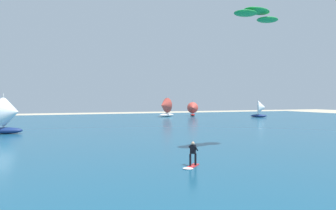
# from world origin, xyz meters

# --- Properties ---
(ocean) EXTENTS (160.00, 90.00, 0.10)m
(ocean) POSITION_xyz_m (0.00, 51.21, 0.05)
(ocean) COLOR navy
(ocean) RESTS_ON ground
(kitesurfer) EXTENTS (1.79, 1.77, 1.67)m
(kitesurfer) POSITION_xyz_m (1.34, 17.92, 0.70)
(kitesurfer) COLOR red
(kitesurfer) RESTS_ON ocean
(kite) EXTENTS (5.78, 3.47, 0.83)m
(kite) POSITION_xyz_m (9.50, 21.81, 12.10)
(kite) COLOR #198C3F
(sailboat_outermost) EXTENTS (4.78, 4.24, 5.37)m
(sailboat_outermost) POSITION_xyz_m (-12.27, 44.89, 2.56)
(sailboat_outermost) COLOR navy
(sailboat_outermost) RESTS_ON ocean
(sailboat_center_horizon) EXTENTS (4.94, 4.37, 5.54)m
(sailboat_center_horizon) POSITION_xyz_m (20.80, 74.71, 2.64)
(sailboat_center_horizon) COLOR silver
(sailboat_center_horizon) RESTS_ON ocean
(sailboat_anchored_offshore) EXTENTS (4.27, 3.90, 4.75)m
(sailboat_anchored_offshore) POSITION_xyz_m (42.78, 63.83, 2.27)
(sailboat_anchored_offshore) COLOR navy
(sailboat_anchored_offshore) RESTS_ON ocean
(sailboat_far_right) EXTENTS (3.38, 3.77, 4.24)m
(sailboat_far_right) POSITION_xyz_m (29.08, 75.09, 2.04)
(sailboat_far_right) COLOR maroon
(sailboat_far_right) RESTS_ON ocean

